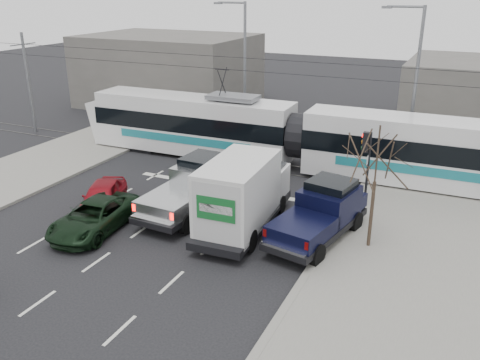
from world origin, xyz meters
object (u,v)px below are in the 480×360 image
at_px(bare_tree, 377,160).
at_px(box_truck, 243,194).
at_px(red_car, 103,196).
at_px(green_car, 95,217).
at_px(navy_pickup, 322,212).
at_px(street_lamp_near, 413,78).
at_px(street_lamp_far, 242,61).
at_px(silver_pickup, 196,185).
at_px(tram, 298,137).
at_px(traffic_signal, 366,153).

distance_m(bare_tree, box_truck, 5.78).
relative_size(bare_tree, red_car, 1.26).
distance_m(green_car, red_car, 2.22).
distance_m(bare_tree, navy_pickup, 3.32).
height_order(street_lamp_near, street_lamp_far, same).
bearing_deg(red_car, silver_pickup, 5.01).
distance_m(navy_pickup, green_car, 9.72).
bearing_deg(navy_pickup, tram, 126.27).
bearing_deg(traffic_signal, bare_tree, -74.24).
height_order(box_truck, green_car, box_truck).
bearing_deg(navy_pickup, bare_tree, 7.87).
height_order(bare_tree, street_lamp_near, street_lamp_near).
relative_size(street_lamp_far, green_car, 1.88).
height_order(tram, green_car, tram).
xyz_separation_m(traffic_signal, box_truck, (-4.21, -4.51, -1.11)).
bearing_deg(green_car, box_truck, 21.00).
bearing_deg(box_truck, green_car, -156.85).
bearing_deg(tram, street_lamp_near, 32.11).
bearing_deg(bare_tree, red_car, -173.34).
height_order(tram, silver_pickup, tram).
bearing_deg(traffic_signal, street_lamp_near, 83.59).
height_order(bare_tree, traffic_signal, bare_tree).
xyz_separation_m(bare_tree, street_lamp_near, (-0.29, 11.50, 1.32)).
bearing_deg(green_car, tram, 59.35).
xyz_separation_m(street_lamp_far, box_truck, (6.45, -14.01, -3.48)).
xyz_separation_m(navy_pickup, red_car, (-10.19, -1.54, -0.49)).
xyz_separation_m(street_lamp_near, tram, (-5.44, -3.56, -3.19)).
height_order(street_lamp_near, navy_pickup, street_lamp_near).
bearing_deg(silver_pickup, navy_pickup, -1.68).
relative_size(bare_tree, navy_pickup, 0.85).
bearing_deg(box_truck, red_car, -175.46).
bearing_deg(bare_tree, street_lamp_near, 91.42).
xyz_separation_m(traffic_signal, red_car, (-11.10, -5.42, -2.06)).
bearing_deg(street_lamp_near, street_lamp_far, 170.13).
bearing_deg(navy_pickup, green_car, -148.12).
xyz_separation_m(street_lamp_far, tram, (6.06, -5.56, -3.19)).
distance_m(tram, green_car, 12.56).
height_order(bare_tree, navy_pickup, bare_tree).
bearing_deg(tram, street_lamp_far, 136.31).
bearing_deg(bare_tree, box_truck, -174.49).
distance_m(street_lamp_near, red_car, 18.15).
distance_m(bare_tree, traffic_signal, 4.28).
relative_size(box_truck, red_car, 1.69).
relative_size(box_truck, green_car, 1.40).
bearing_deg(street_lamp_far, box_truck, -65.29).
height_order(traffic_signal, street_lamp_far, street_lamp_far).
xyz_separation_m(traffic_signal, street_lamp_far, (-10.66, 9.50, 2.37)).
relative_size(tram, navy_pickup, 4.51).
xyz_separation_m(navy_pickup, green_car, (-9.07, -3.46, -0.50)).
xyz_separation_m(silver_pickup, box_truck, (2.96, -1.10, 0.46)).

